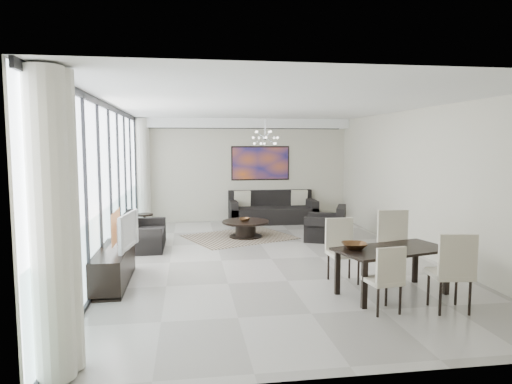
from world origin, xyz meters
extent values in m
cube|color=#A8A39B|center=(0.00, 0.00, 0.01)|extent=(6.00, 9.00, 0.02)
cube|color=white|center=(0.00, 0.00, 2.89)|extent=(6.00, 9.00, 0.02)
cube|color=#BBB49F|center=(0.00, 4.49, 1.45)|extent=(6.00, 0.02, 2.90)
cube|color=#BBB49F|center=(0.00, -4.49, 1.45)|extent=(6.00, 0.02, 2.90)
cube|color=#BBB49F|center=(2.99, 0.00, 1.45)|extent=(0.02, 9.00, 2.90)
cube|color=white|center=(-2.98, 0.00, 1.45)|extent=(0.01, 8.95, 2.85)
cube|color=black|center=(-2.94, 0.00, 2.85)|extent=(0.04, 8.95, 0.10)
cube|color=black|center=(-2.94, 0.00, 0.03)|extent=(0.04, 8.95, 0.06)
cube|color=black|center=(-2.94, -4.00, 1.45)|extent=(0.04, 0.05, 2.88)
cube|color=black|center=(-2.94, -3.00, 1.45)|extent=(0.04, 0.05, 2.88)
cube|color=black|center=(-2.94, -2.00, 1.45)|extent=(0.04, 0.05, 2.88)
cube|color=black|center=(-2.94, -1.00, 1.45)|extent=(0.04, 0.05, 2.88)
cube|color=black|center=(-2.94, 0.00, 1.45)|extent=(0.04, 0.05, 2.88)
cube|color=black|center=(-2.94, 1.00, 1.45)|extent=(0.04, 0.05, 2.88)
cube|color=black|center=(-2.94, 2.00, 1.45)|extent=(0.04, 0.05, 2.88)
cube|color=black|center=(-2.94, 3.00, 1.45)|extent=(0.04, 0.05, 2.88)
cube|color=black|center=(-2.94, 4.00, 1.45)|extent=(0.04, 0.05, 2.88)
cylinder|color=white|center=(-2.80, -4.15, 1.45)|extent=(0.36, 0.36, 2.85)
cylinder|color=white|center=(-2.80, 4.15, 1.45)|extent=(0.36, 0.36, 2.85)
cube|color=white|center=(0.00, 4.30, 2.77)|extent=(5.98, 0.40, 0.26)
cube|color=#BE541A|center=(0.50, 4.47, 1.65)|extent=(1.68, 0.04, 0.98)
cylinder|color=silver|center=(0.30, 2.50, 2.62)|extent=(0.02, 0.02, 0.55)
sphere|color=silver|center=(0.30, 2.50, 2.35)|extent=(0.12, 0.12, 0.12)
cube|color=black|center=(-0.38, 2.13, 0.01)|extent=(2.81, 2.53, 0.01)
cylinder|color=black|center=(-0.23, 2.12, 0.37)|extent=(1.11, 1.11, 0.04)
cylinder|color=black|center=(-0.23, 2.12, 0.17)|extent=(0.49, 0.49, 0.34)
cylinder|color=black|center=(-0.23, 2.12, 0.02)|extent=(0.78, 0.78, 0.03)
imported|color=brown|center=(-0.26, 2.09, 0.43)|extent=(0.30, 0.30, 0.08)
cube|color=black|center=(0.78, 4.02, 0.22)|extent=(2.42, 0.99, 0.44)
cube|color=black|center=(0.78, 4.42, 0.66)|extent=(2.42, 0.20, 0.44)
cube|color=black|center=(-0.33, 4.02, 0.32)|extent=(0.20, 0.99, 0.64)
cube|color=black|center=(1.89, 4.02, 0.32)|extent=(0.20, 0.99, 0.64)
cube|color=black|center=(-2.50, 1.33, 0.18)|extent=(0.83, 1.48, 0.37)
cube|color=black|center=(-2.83, 1.33, 0.55)|extent=(0.17, 1.48, 0.37)
cube|color=black|center=(-2.50, 0.67, 0.27)|extent=(0.83, 0.17, 0.54)
cube|color=black|center=(-2.50, 1.98, 0.27)|extent=(0.83, 0.17, 0.54)
cube|color=black|center=(1.55, 1.55, 0.20)|extent=(1.17, 1.19, 0.39)
cube|color=black|center=(1.88, 1.42, 0.59)|extent=(0.51, 0.93, 0.39)
cube|color=black|center=(1.69, 1.90, 0.28)|extent=(0.88, 0.49, 0.57)
cube|color=black|center=(1.41, 1.20, 0.28)|extent=(0.88, 0.49, 0.57)
cylinder|color=black|center=(-2.60, 2.52, 0.53)|extent=(0.40, 0.40, 0.04)
cylinder|color=black|center=(-2.60, 2.52, 0.26)|extent=(0.06, 0.06, 0.50)
cylinder|color=black|center=(-2.60, 2.52, 0.02)|extent=(0.28, 0.28, 0.03)
cube|color=black|center=(-2.76, -1.17, 0.28)|extent=(0.50, 1.77, 0.55)
imported|color=gray|center=(-2.60, -1.13, 0.83)|extent=(0.27, 0.99, 0.56)
cube|color=black|center=(1.37, -2.30, 0.67)|extent=(1.80, 1.22, 0.04)
cube|color=black|center=(0.75, -2.80, 0.32)|extent=(0.07, 0.07, 0.65)
cube|color=black|center=(0.58, -2.18, 0.32)|extent=(0.07, 0.07, 0.65)
cube|color=black|center=(2.16, -2.42, 0.32)|extent=(0.07, 0.07, 0.65)
cube|color=black|center=(2.00, -1.80, 0.32)|extent=(0.07, 0.07, 0.65)
cube|color=beige|center=(0.94, -2.94, 0.41)|extent=(0.47, 0.47, 0.05)
cube|color=beige|center=(0.97, -3.12, 0.65)|extent=(0.42, 0.10, 0.50)
cylinder|color=black|center=(0.76, -2.80, 0.19)|extent=(0.04, 0.04, 0.39)
cylinder|color=black|center=(1.12, -3.08, 0.19)|extent=(0.04, 0.04, 0.39)
cube|color=beige|center=(1.83, -3.03, 0.49)|extent=(0.55, 0.55, 0.06)
cube|color=beige|center=(1.80, -3.24, 0.77)|extent=(0.49, 0.11, 0.60)
cylinder|color=black|center=(1.66, -2.81, 0.23)|extent=(0.04, 0.04, 0.46)
cylinder|color=black|center=(1.99, -3.24, 0.23)|extent=(0.04, 0.04, 0.46)
cube|color=beige|center=(0.86, -1.63, 0.46)|extent=(0.48, 0.48, 0.06)
cube|color=beige|center=(0.85, -1.43, 0.72)|extent=(0.46, 0.07, 0.56)
cylinder|color=black|center=(1.05, -1.80, 0.22)|extent=(0.04, 0.04, 0.43)
cylinder|color=black|center=(0.67, -1.46, 0.22)|extent=(0.04, 0.04, 0.43)
cube|color=beige|center=(1.78, -1.60, 0.51)|extent=(0.54, 0.54, 0.07)
cube|color=beige|center=(1.80, -1.38, 0.80)|extent=(0.51, 0.09, 0.62)
cylinder|color=black|center=(1.97, -1.81, 0.24)|extent=(0.04, 0.04, 0.48)
cylinder|color=black|center=(1.60, -1.39, 0.24)|extent=(0.04, 0.04, 0.48)
imported|color=brown|center=(0.80, -2.25, 0.73)|extent=(0.41, 0.41, 0.09)
camera|label=1|loc=(-1.56, -8.44, 2.19)|focal=32.00mm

